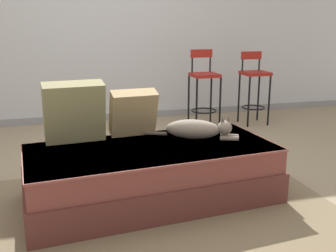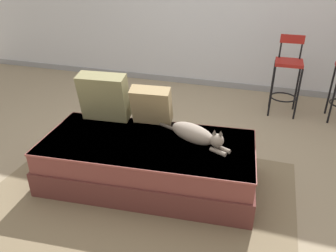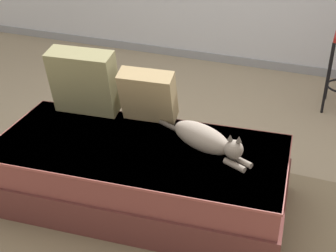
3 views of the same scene
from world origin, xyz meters
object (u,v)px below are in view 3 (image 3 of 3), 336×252
Objects in this scene: throw_pillow_corner at (84,82)px; throw_pillow_middle at (148,96)px; cat at (205,139)px; couch at (140,174)px.

throw_pillow_middle is at bearing 5.22° from throw_pillow_corner.
throw_pillow_corner is 1.22× the size of throw_pillow_middle.
cat is at bearing -10.32° from throw_pillow_corner.
throw_pillow_middle is 0.55× the size of cat.
throw_pillow_corner is (-0.52, 0.27, 0.43)m from couch.
cat is at bearing 15.76° from couch.
cat is (0.39, 0.11, 0.28)m from couch.
cat is (0.46, -0.21, -0.11)m from throw_pillow_middle.
throw_pillow_corner is 0.67× the size of cat.
couch is 4.98× the size of throw_pillow_middle.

